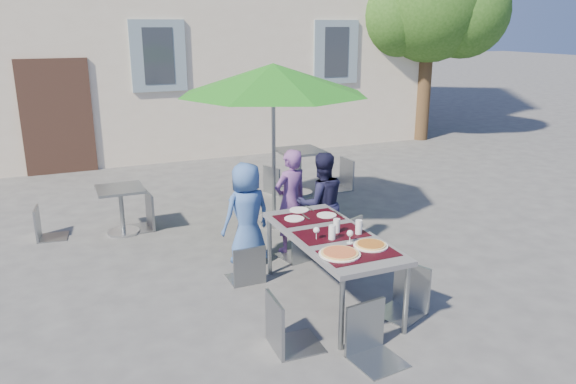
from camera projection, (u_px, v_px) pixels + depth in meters
name	position (u px, v px, depth m)	size (l,w,h in m)	color
ground	(328.00, 338.00, 5.23)	(90.00, 90.00, 0.00)	#424345
tree	(430.00, 5.00, 13.41)	(3.60, 3.00, 4.70)	#49341F
dining_table	(331.00, 239.00, 5.74)	(0.80, 1.85, 0.76)	#444449
pizza_near_left	(340.00, 253.00, 5.19)	(0.39, 0.39, 0.03)	white
pizza_near_right	(371.00, 245.00, 5.39)	(0.33, 0.33, 0.03)	white
glassware	(341.00, 229.00, 5.63)	(0.53, 0.37, 0.15)	silver
place_settings	(307.00, 214.00, 6.28)	(0.64, 0.51, 0.01)	white
child_0	(247.00, 214.00, 6.68)	(0.62, 0.40, 1.26)	#395B9C
child_1	(291.00, 201.00, 7.06)	(0.49, 0.32, 1.34)	#683D7E
child_2	(321.00, 203.00, 7.02)	(0.63, 0.37, 1.31)	#171734
chair_0	(247.00, 242.00, 6.22)	(0.38, 0.38, 0.85)	gray
chair_1	(301.00, 218.00, 6.82)	(0.49, 0.49, 0.94)	gray
chair_2	(346.00, 213.00, 7.00)	(0.54, 0.55, 0.93)	gray
chair_3	(286.00, 291.00, 4.90)	(0.45, 0.45, 0.97)	gray
chair_4	(408.00, 261.00, 5.56)	(0.55, 0.54, 0.94)	gray
chair_5	(373.00, 301.00, 4.77)	(0.46, 0.46, 0.93)	gray
patio_umbrella	(273.00, 80.00, 7.64)	(2.66, 2.66, 2.30)	#B8BBC0
cafe_table_0	(121.00, 205.00, 7.73)	(0.62, 0.62, 0.66)	#B8BBC0
bg_chair_l_0	(42.00, 204.00, 7.52)	(0.43, 0.42, 0.85)	gray
bg_chair_r_0	(141.00, 190.00, 7.87)	(0.46, 0.46, 0.98)	gray
cafe_table_1	(300.00, 163.00, 9.52)	(0.72, 0.72, 0.78)	#B8BBC0
bg_chair_l_1	(276.00, 163.00, 9.57)	(0.52, 0.52, 0.91)	gray
bg_chair_r_1	(342.00, 156.00, 9.82)	(0.47, 0.47, 1.01)	#90959B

